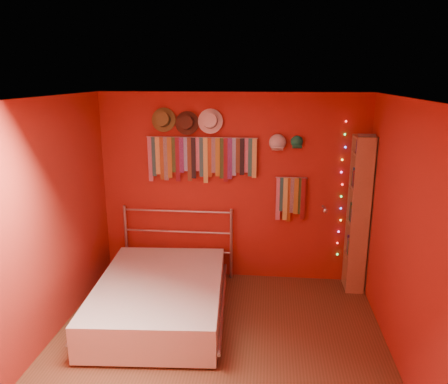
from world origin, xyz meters
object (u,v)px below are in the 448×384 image
(tie_rack, at_px, (201,157))
(bookshelf, at_px, (362,214))
(reading_lamp, at_px, (325,210))
(bed, at_px, (160,296))

(tie_rack, height_order, bookshelf, bookshelf)
(tie_rack, distance_m, bookshelf, 2.17)
(reading_lamp, xyz_separation_m, bookshelf, (0.46, -0.00, -0.04))
(tie_rack, bearing_deg, reading_lamp, -5.48)
(tie_rack, relative_size, bed, 0.69)
(tie_rack, relative_size, reading_lamp, 5.14)
(reading_lamp, distance_m, bookshelf, 0.46)
(bookshelf, relative_size, bed, 0.95)
(bookshelf, bearing_deg, bed, -159.00)
(bed, bearing_deg, bookshelf, 16.97)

